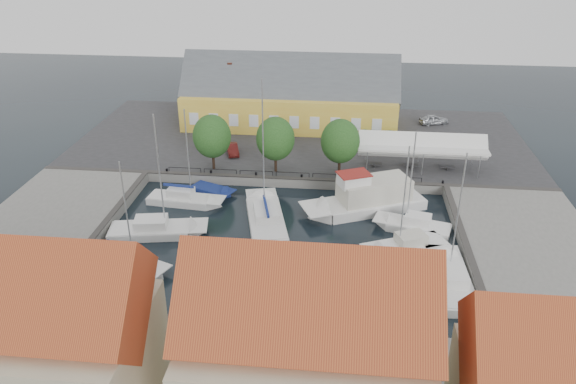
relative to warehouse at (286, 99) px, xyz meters
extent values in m
plane|color=black|center=(2.60, -28.36, -4.43)|extent=(140.00, 140.00, 0.00)
cube|color=#2D2D30|center=(2.60, -5.36, -3.93)|extent=(56.00, 26.00, 1.00)
cube|color=slate|center=(-19.40, -30.36, -3.93)|extent=(12.00, 24.00, 1.00)
cube|color=slate|center=(24.60, -30.36, -3.93)|extent=(12.00, 24.00, 1.00)
cube|color=#383533|center=(2.60, -18.06, -3.37)|extent=(56.00, 0.60, 0.12)
cube|color=#383533|center=(-13.70, -30.36, -3.37)|extent=(0.60, 24.00, 0.12)
cube|color=#383533|center=(18.90, -30.36, -3.37)|extent=(0.60, 24.00, 0.12)
cylinder|color=black|center=(-11.40, -17.76, -3.23)|extent=(0.24, 0.24, 0.40)
cylinder|color=black|center=(-6.40, -17.76, -3.23)|extent=(0.24, 0.24, 0.40)
cylinder|color=black|center=(-1.40, -17.76, -3.23)|extent=(0.24, 0.24, 0.40)
cylinder|color=black|center=(3.60, -17.76, -3.23)|extent=(0.24, 0.24, 0.40)
cylinder|color=black|center=(8.60, -17.76, -3.23)|extent=(0.24, 0.24, 0.40)
cylinder|color=black|center=(13.60, -17.76, -3.23)|extent=(0.24, 0.24, 0.40)
cylinder|color=black|center=(18.60, -17.76, -3.23)|extent=(0.24, 0.24, 0.40)
cube|color=gold|center=(0.60, -0.36, -1.18)|extent=(28.00, 10.00, 4.50)
cube|color=#474C51|center=(0.60, -0.36, 2.32)|extent=(28.56, 7.60, 7.60)
cube|color=gold|center=(-9.40, 5.64, -1.68)|extent=(6.00, 6.00, 3.50)
cube|color=brown|center=(-7.40, -0.36, 4.17)|extent=(0.60, 0.60, 1.20)
cube|color=white|center=(16.60, -13.86, -0.73)|extent=(14.00, 4.00, 0.25)
cylinder|color=silver|center=(10.60, -15.66, -2.08)|extent=(0.10, 0.10, 2.70)
cylinder|color=silver|center=(10.60, -12.06, -2.08)|extent=(0.10, 0.10, 2.70)
cylinder|color=silver|center=(16.60, -15.66, -2.08)|extent=(0.10, 0.10, 2.70)
cylinder|color=silver|center=(16.60, -12.06, -2.08)|extent=(0.10, 0.10, 2.70)
cylinder|color=silver|center=(22.60, -15.66, -2.08)|extent=(0.10, 0.10, 2.70)
cylinder|color=silver|center=(22.60, -12.06, -2.08)|extent=(0.10, 0.10, 2.70)
cylinder|color=black|center=(-6.40, -16.36, -2.38)|extent=(0.30, 0.30, 2.10)
ellipsoid|color=#1E4518|center=(-6.40, -16.36, 0.46)|extent=(4.20, 4.20, 4.83)
cylinder|color=black|center=(0.60, -16.36, -2.38)|extent=(0.30, 0.30, 2.10)
ellipsoid|color=#1E4518|center=(0.60, -16.36, 0.46)|extent=(4.20, 4.20, 4.83)
cylinder|color=black|center=(7.60, -16.36, -2.38)|extent=(0.30, 0.30, 2.10)
ellipsoid|color=#1E4518|center=(7.60, -16.36, 0.46)|extent=(4.20, 4.20, 4.83)
imported|color=#AEB1B6|center=(20.02, 1.50, -2.75)|extent=(4.25, 2.71, 1.35)
imported|color=#4E1312|center=(-5.17, -11.77, -2.84)|extent=(2.28, 3.79, 1.18)
cube|color=white|center=(1.00, -26.86, -4.28)|extent=(5.17, 9.13, 1.50)
cube|color=white|center=(0.75, -25.81, -3.49)|extent=(5.45, 10.77, 0.08)
cube|color=white|center=(0.95, -26.65, -3.03)|extent=(2.95, 3.86, 0.90)
cylinder|color=silver|center=(0.60, -25.18, 2.93)|extent=(0.12, 0.12, 12.91)
cube|color=navy|center=(1.00, -26.86, -2.28)|extent=(1.23, 4.23, 0.22)
cube|color=white|center=(11.18, -22.16, -4.33)|extent=(10.84, 7.61, 1.80)
cube|color=white|center=(10.02, -22.68, -3.39)|extent=(12.63, 8.29, 0.08)
cube|color=beige|center=(11.18, -22.16, -2.33)|extent=(7.70, 5.80, 2.20)
cube|color=white|center=(9.09, -23.09, -0.93)|extent=(3.41, 3.05, 1.20)
cube|color=maroon|center=(9.09, -23.09, -0.28)|extent=(3.68, 3.26, 0.10)
cube|color=white|center=(15.29, -26.25, -4.38)|extent=(6.22, 3.94, 1.30)
cube|color=white|center=(14.60, -26.05, -3.69)|extent=(7.30, 4.16, 0.08)
cube|color=white|center=(15.15, -26.21, -3.23)|extent=(2.68, 2.23, 0.90)
cylinder|color=silver|center=(14.18, -25.93, 0.78)|extent=(0.12, 0.12, 9.02)
cube|color=white|center=(14.34, -29.71, -4.38)|extent=(6.73, 4.91, 1.30)
cube|color=white|center=(13.63, -30.02, -3.69)|extent=(7.82, 5.32, 0.08)
cube|color=beige|center=(14.20, -29.77, -3.23)|extent=(2.99, 2.62, 0.90)
cylinder|color=silver|center=(13.20, -30.21, 0.93)|extent=(0.12, 0.12, 9.32)
cube|color=white|center=(17.00, -35.21, -4.38)|extent=(3.19, 7.49, 1.30)
cube|color=white|center=(16.97, -34.28, -3.69)|extent=(3.12, 8.96, 0.08)
cube|color=white|center=(17.00, -35.02, -3.23)|extent=(2.10, 3.02, 0.90)
cylinder|color=silver|center=(16.95, -33.73, 1.44)|extent=(0.12, 0.12, 10.33)
cube|color=white|center=(-8.51, -22.99, -4.38)|extent=(6.66, 2.96, 1.30)
cube|color=white|center=(-7.70, -23.07, -3.69)|extent=(7.94, 3.00, 0.08)
cube|color=white|center=(-8.35, -23.01, -3.23)|extent=(2.73, 1.84, 0.90)
cylinder|color=silver|center=(-7.22, -23.12, 0.98)|extent=(0.12, 0.12, 9.42)
cube|color=navy|center=(-8.51, -22.99, -2.48)|extent=(3.24, 0.54, 0.22)
cube|color=white|center=(-9.53, -29.44, -4.38)|extent=(7.75, 4.21, 1.30)
cube|color=white|center=(-8.62, -29.29, -3.69)|extent=(9.18, 4.35, 0.08)
cube|color=white|center=(-9.35, -29.41, -3.23)|extent=(3.25, 2.51, 0.90)
cylinder|color=silver|center=(-8.08, -29.19, 1.72)|extent=(0.12, 0.12, 10.90)
cube|color=white|center=(-10.11, -34.69, -4.38)|extent=(6.59, 4.55, 1.30)
cube|color=white|center=(-9.40, -34.99, -3.69)|extent=(7.69, 4.93, 0.08)
cube|color=white|center=(-9.97, -34.75, -3.23)|extent=(2.89, 2.43, 0.90)
cylinder|color=silver|center=(-8.97, -35.17, 0.80)|extent=(0.12, 0.12, 9.06)
cube|color=navy|center=(-10.11, -34.69, -2.48)|extent=(2.93, 1.39, 0.22)
cube|color=white|center=(-11.08, -39.08, -4.38)|extent=(4.65, 2.90, 0.90)
cube|color=white|center=(-10.55, -39.19, -3.89)|extent=(5.48, 2.99, 0.08)
cube|color=navy|center=(-6.09, -20.07, -4.38)|extent=(4.47, 3.43, 0.80)
cube|color=navy|center=(-5.63, -20.27, -3.94)|extent=(5.17, 3.68, 0.08)
cube|color=tan|center=(-7.40, -51.36, 0.07)|extent=(11.00, 8.00, 7.00)
cube|color=#B15226|center=(-7.40, -51.36, 4.82)|extent=(11.33, 6.50, 6.50)
cube|color=brown|center=(-5.20, -51.36, 6.37)|extent=(0.60, 0.60, 0.80)
cube|color=#B15226|center=(6.60, -51.36, 5.32)|extent=(12.36, 6.50, 6.50)
cube|color=brown|center=(3.60, -51.36, 6.97)|extent=(0.70, 0.70, 1.00)
cube|color=brown|center=(9.00, -51.36, 6.87)|extent=(0.60, 0.60, 0.80)
cube|color=#B15226|center=(18.60, -52.36, 4.32)|extent=(9.27, 6.00, 6.00)
cube|color=brown|center=(16.35, -52.36, 5.97)|extent=(0.70, 0.70, 1.00)
camera|label=1|loc=(7.90, -72.80, 22.13)|focal=35.00mm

